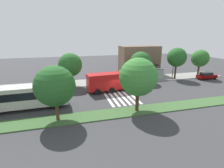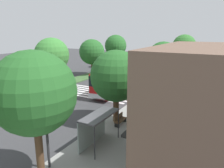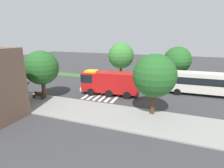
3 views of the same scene
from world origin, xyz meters
TOP-DOWN VIEW (x-y plane):
  - ground_plane at (0.00, 0.00)m, footprint 120.00×120.00m
  - sidewalk at (0.00, 8.87)m, footprint 60.00×5.77m
  - median_strip at (0.00, -7.48)m, footprint 60.00×3.00m
  - crosswalk at (0.03, 0.00)m, footprint 4.95×10.77m
  - fire_truck at (-0.60, 2.10)m, footprint 9.00×3.41m
  - parked_car_west at (-29.73, 4.78)m, footprint 4.42×2.15m
  - transit_bus at (-14.40, -2.69)m, footprint 11.37×3.15m
  - bus_stop_shelter at (11.93, 7.67)m, footprint 3.50×1.40m
  - bench_near_shelter at (7.93, 7.64)m, footprint 1.60×0.50m
  - street_lamp at (15.66, 6.58)m, footprint 0.36×0.36m
  - storefront_building at (10.36, 14.30)m, footprint 10.25×5.93m
  - sidewalk_tree_far_west at (-24.23, 6.98)m, footprint 5.00×5.00m
  - sidewalk_tree_west at (-7.88, 6.98)m, footprint 4.74×4.74m
  - sidewalk_tree_center at (7.45, 6.98)m, footprint 4.70×4.70m
  - sidewalk_tree_east at (16.67, 6.98)m, footprint 4.49×4.49m
  - median_tree_far_west at (-19.92, -7.48)m, footprint 5.00×5.00m
  - median_tree_west at (-10.09, -7.48)m, footprint 4.85×4.85m
  - median_tree_center at (0.50, -7.48)m, footprint 5.13×5.13m

SIDE VIEW (x-z plane):
  - ground_plane at x=0.00m, z-range 0.00..0.00m
  - crosswalk at x=0.03m, z-range 0.00..0.01m
  - sidewalk at x=0.00m, z-range 0.00..0.14m
  - median_strip at x=0.00m, z-range 0.00..0.14m
  - bench_near_shelter at x=7.93m, z-range 0.14..1.04m
  - parked_car_west at x=-29.73m, z-range 0.02..1.74m
  - bus_stop_shelter at x=11.93m, z-range 0.66..3.12m
  - fire_truck at x=-0.60m, z-range 0.20..3.84m
  - transit_bus at x=-14.40m, z-range 0.33..3.76m
  - storefront_building at x=10.36m, z-range 0.00..7.57m
  - street_lamp at x=15.66m, z-range 0.71..7.54m
  - sidewalk_tree_center at x=7.45m, z-range 1.12..7.82m
  - median_tree_west at x=-10.09m, z-range 1.11..7.94m
  - sidewalk_tree_west at x=-7.88m, z-range 1.15..7.95m
  - median_tree_center at x=0.50m, z-range 1.25..8.63m
  - median_tree_far_west at x=-19.92m, z-range 1.37..8.87m
  - sidewalk_tree_far_west at x=-24.23m, z-range 1.43..9.06m
  - sidewalk_tree_east at x=16.67m, z-range 1.57..8.96m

